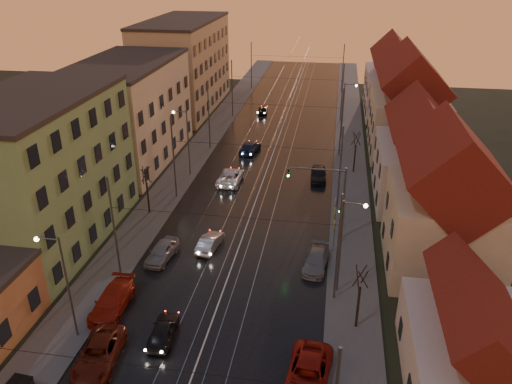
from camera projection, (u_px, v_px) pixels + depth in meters
The scene contains 45 objects.
ground at pixel (193, 374), 31.45m from camera, with size 160.00×160.00×0.00m, color black.
road at pixel (274, 150), 67.01m from camera, with size 16.00×120.00×0.04m, color black.
sidewalk_left at pixel (202, 145), 68.43m from camera, with size 4.00×120.00×0.15m, color #4C4C4C.
sidewalk_right at pixel (350, 154), 65.54m from camera, with size 4.00×120.00×0.15m, color #4C4C4C.
tram_rail_0 at pixel (258, 149), 67.31m from camera, with size 0.06×120.00×0.03m, color gray.
tram_rail_1 at pixel (269, 149), 67.10m from camera, with size 0.06×120.00×0.03m, color gray.
tram_rail_2 at pixel (280, 150), 66.88m from camera, with size 0.06×120.00×0.03m, color gray.
tram_rail_3 at pixel (291, 151), 66.67m from camera, with size 0.06×120.00×0.03m, color gray.
apartment_left_1 at pixel (39, 174), 43.61m from camera, with size 10.00×18.00×13.00m, color #6B965F.
apartment_left_2 at pixel (128, 114), 61.61m from camera, with size 10.00×20.00×12.00m, color beige.
apartment_left_3 at pixel (184, 66), 82.51m from camera, with size 10.00×24.00×14.00m, color tan.
house_right_0 at pixel (478, 347), 29.50m from camera, with size 8.16×10.20×5.80m.
house_right_1 at pixel (446, 209), 39.96m from camera, with size 8.67×10.20×10.80m.
house_right_2 at pixel (422, 158), 51.87m from camera, with size 9.18×12.24×9.20m.
house_right_3 at pixel (408, 108), 64.70m from camera, with size 9.18×14.28×11.50m.
house_right_4 at pixel (395, 81), 81.04m from camera, with size 9.18×16.32×10.00m.
catenary_pole_l_1 at pixel (115, 230), 38.74m from camera, with size 0.16×0.16×9.00m, color #595B60.
catenary_pole_r_1 at pixel (338, 249), 36.25m from camera, with size 0.16×0.16×9.00m, color #595B60.
catenary_pole_l_2 at pixel (174, 159), 52.08m from camera, with size 0.16×0.16×9.00m, color #595B60.
catenary_pole_r_2 at pixel (340, 169), 49.59m from camera, with size 0.16×0.16×9.00m, color #595B60.
catenary_pole_l_3 at pixel (209, 117), 65.42m from camera, with size 0.16×0.16×9.00m, color #595B60.
catenary_pole_r_3 at pixel (341, 123), 62.93m from camera, with size 0.16×0.16×9.00m, color #595B60.
catenary_pole_l_4 at pixel (232, 89), 78.75m from camera, with size 0.16×0.16×9.00m, color #595B60.
catenary_pole_r_4 at pixel (342, 93), 76.27m from camera, with size 0.16×0.16×9.00m, color #595B60.
catenary_pole_l_5 at pixel (251, 66), 94.76m from camera, with size 0.16×0.16×9.00m, color #595B60.
catenary_pole_r_5 at pixel (343, 69), 92.27m from camera, with size 0.16×0.16×9.00m, color #595B60.
street_lamp_0 at pixel (62, 278), 32.42m from camera, with size 1.75×0.32×8.00m.
street_lamp_1 at pixel (345, 238), 36.90m from camera, with size 1.75×0.32×8.00m.
street_lamp_2 at pixel (185, 136), 57.32m from camera, with size 1.75×0.32×8.00m.
street_lamp_3 at pixel (346, 105), 68.91m from camera, with size 1.75×0.32×8.00m.
traffic_light_mast at pixel (333, 194), 44.30m from camera, with size 5.30×0.32×7.20m.
bare_tree_0 at pixel (147, 192), 49.63m from camera, with size 1.09×1.09×5.11m.
bare_tree_1 at pixel (359, 299), 34.23m from camera, with size 1.09×1.09×5.11m.
bare_tree_2 at pixel (355, 153), 59.10m from camera, with size 1.09×1.09×5.11m.
driving_car_0 at pixel (163, 331), 34.02m from camera, with size 1.61×3.99×1.36m, color black.
driving_car_1 at pixel (210, 242), 44.47m from camera, with size 1.38×3.97×1.31m, color #A5A5AB.
driving_car_2 at pixel (230, 177), 57.24m from camera, with size 2.43×5.27×1.46m, color white.
driving_car_3 at pixel (250, 147), 65.92m from camera, with size 2.02×4.97×1.44m, color #19284B.
driving_car_4 at pixel (263, 110), 81.85m from camera, with size 1.50×3.72×1.27m, color black.
parked_left_1 at pixel (99, 354), 32.04m from camera, with size 2.39×5.18×1.44m, color #56190E.
parked_left_2 at pixel (112, 301), 36.78m from camera, with size 2.14×5.26×1.53m, color #A32010.
parked_left_3 at pixel (162, 251), 42.93m from camera, with size 1.74×4.33×1.48m, color #9A9A9F.
parked_right_0 at pixel (308, 375), 30.31m from camera, with size 2.61×5.66×1.57m, color #A01810.
parked_right_1 at pixel (316, 260), 41.82m from camera, with size 1.86×4.57×1.32m, color gray.
parked_right_2 at pixel (318, 174), 57.88m from camera, with size 1.75×4.36×1.48m, color black.
Camera 1 is at (7.67, -22.41, 23.99)m, focal length 35.00 mm.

